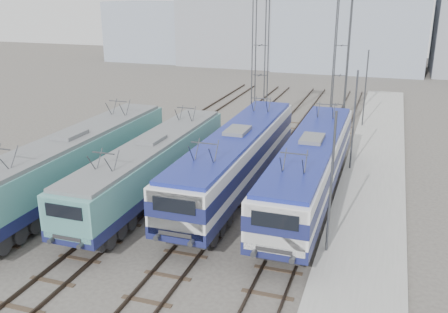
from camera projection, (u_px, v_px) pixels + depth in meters
ground at (143, 247)px, 24.34m from camera, size 160.00×160.00×0.00m
platform at (369, 207)px, 28.39m from camera, size 4.00×70.00×0.30m
locomotive_far_left at (70, 162)px, 29.34m from camera, size 2.95×18.64×3.51m
locomotive_center_left at (151, 164)px, 29.40m from camera, size 2.72×17.15×3.23m
locomotive_center_right at (236, 156)px, 30.17m from camera, size 2.95×18.69×3.51m
locomotive_far_right at (310, 165)px, 28.72m from camera, size 2.92×18.44×3.47m
catenary_tower_west at (260, 56)px, 41.99m from camera, size 4.50×1.20×12.00m
catenary_tower_east at (341, 56)px, 41.82m from camera, size 4.50×1.20×12.00m
mast_front at (331, 187)px, 22.42m from camera, size 0.12×0.12×7.00m
mast_mid at (354, 123)px, 33.20m from camera, size 0.12×0.12×7.00m
mast_rear at (365, 90)px, 43.98m from camera, size 0.12×0.12×7.00m
building_west at (240, 21)px, 82.05m from camera, size 18.00×12.00×14.00m
building_center at (353, 10)px, 75.97m from camera, size 22.00×14.00×18.00m
building_far_west at (152, 31)px, 87.53m from camera, size 14.00×10.00×10.00m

